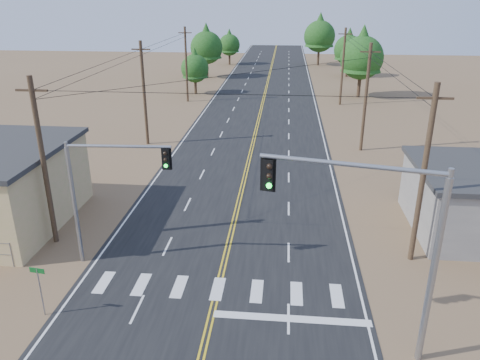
# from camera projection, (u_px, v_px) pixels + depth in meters

# --- Properties ---
(road) EXTENTS (15.00, 200.00, 0.02)m
(road) POSITION_uv_depth(u_px,v_px,m) (251.00, 153.00, 44.18)
(road) COLOR black
(road) RESTS_ON ground
(utility_pole_left_near) EXTENTS (1.80, 0.30, 10.00)m
(utility_pole_left_near) POSITION_uv_depth(u_px,v_px,m) (43.00, 162.00, 26.59)
(utility_pole_left_near) COLOR #4C3826
(utility_pole_left_near) RESTS_ON ground
(utility_pole_left_mid) EXTENTS (1.80, 0.30, 10.00)m
(utility_pole_left_mid) POSITION_uv_depth(u_px,v_px,m) (144.00, 93.00, 45.08)
(utility_pole_left_mid) COLOR #4C3826
(utility_pole_left_mid) RESTS_ON ground
(utility_pole_left_far) EXTENTS (1.80, 0.30, 10.00)m
(utility_pole_left_far) POSITION_uv_depth(u_px,v_px,m) (186.00, 64.00, 63.57)
(utility_pole_left_far) COLOR #4C3826
(utility_pole_left_far) RESTS_ON ground
(utility_pole_right_near) EXTENTS (1.80, 0.30, 10.00)m
(utility_pole_right_near) POSITION_uv_depth(u_px,v_px,m) (423.00, 175.00, 24.70)
(utility_pole_right_near) COLOR #4C3826
(utility_pole_right_near) RESTS_ON ground
(utility_pole_right_mid) EXTENTS (1.80, 0.30, 10.00)m
(utility_pole_right_mid) POSITION_uv_depth(u_px,v_px,m) (366.00, 97.00, 43.19)
(utility_pole_right_mid) COLOR #4C3826
(utility_pole_right_mid) RESTS_ON ground
(utility_pole_right_far) EXTENTS (1.80, 0.30, 10.00)m
(utility_pole_right_far) POSITION_uv_depth(u_px,v_px,m) (343.00, 66.00, 61.67)
(utility_pole_right_far) COLOR #4C3826
(utility_pole_right_far) RESTS_ON ground
(signal_mast_left) EXTENTS (5.54, 0.53, 6.99)m
(signal_mast_left) POSITION_uv_depth(u_px,v_px,m) (101.00, 184.00, 24.60)
(signal_mast_left) COLOR gray
(signal_mast_left) RESTS_ON ground
(signal_mast_right) EXTENTS (6.90, 1.70, 8.38)m
(signal_mast_right) POSITION_uv_depth(u_px,v_px,m) (383.00, 229.00, 17.80)
(signal_mast_right) COLOR gray
(signal_mast_right) RESTS_ON ground
(street_sign) EXTENTS (0.75, 0.13, 2.54)m
(street_sign) POSITION_uv_depth(u_px,v_px,m) (39.00, 284.00, 21.34)
(street_sign) COLOR gray
(street_sign) RESTS_ON ground
(tree_left_near) EXTENTS (4.09, 4.09, 6.82)m
(tree_left_near) POSITION_uv_depth(u_px,v_px,m) (195.00, 66.00, 68.87)
(tree_left_near) COLOR #3F2D1E
(tree_left_near) RESTS_ON ground
(tree_left_mid) EXTENTS (5.66, 5.66, 9.44)m
(tree_left_mid) POSITION_uv_depth(u_px,v_px,m) (206.00, 44.00, 82.07)
(tree_left_mid) COLOR #3F2D1E
(tree_left_mid) RESTS_ON ground
(tree_left_far) EXTENTS (4.41, 4.41, 7.35)m
(tree_left_far) POSITION_uv_depth(u_px,v_px,m) (229.00, 43.00, 97.86)
(tree_left_far) COLOR #3F2D1E
(tree_left_far) RESTS_ON ground
(tree_right_near) EXTENTS (6.10, 6.10, 10.16)m
(tree_right_near) POSITION_uv_depth(u_px,v_px,m) (362.00, 53.00, 65.90)
(tree_right_near) COLOR #3F2D1E
(tree_right_near) RESTS_ON ground
(tree_right_mid) EXTENTS (5.15, 5.15, 8.58)m
(tree_right_mid) POSITION_uv_depth(u_px,v_px,m) (349.00, 47.00, 83.05)
(tree_right_mid) COLOR #3F2D1E
(tree_right_mid) RESTS_ON ground
(tree_right_far) EXTENTS (6.38, 6.38, 10.64)m
(tree_right_far) POSITION_uv_depth(u_px,v_px,m) (320.00, 33.00, 96.09)
(tree_right_far) COLOR #3F2D1E
(tree_right_far) RESTS_ON ground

